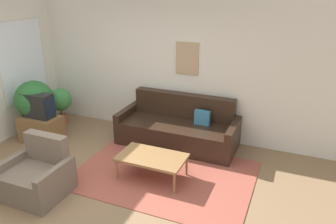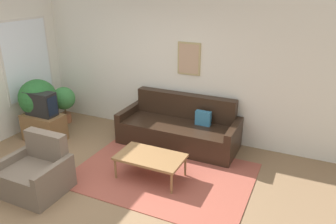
{
  "view_description": "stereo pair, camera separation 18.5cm",
  "coord_description": "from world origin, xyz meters",
  "px_view_note": "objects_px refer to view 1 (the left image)",
  "views": [
    {
      "loc": [
        2.61,
        -3.13,
        2.86
      ],
      "look_at": [
        0.66,
        1.53,
        0.85
      ],
      "focal_mm": 35.0,
      "sensor_mm": 36.0,
      "label": 1
    },
    {
      "loc": [
        2.78,
        -3.05,
        2.86
      ],
      "look_at": [
        0.66,
        1.53,
        0.85
      ],
      "focal_mm": 35.0,
      "sensor_mm": 36.0,
      "label": 2
    }
  ],
  "objects_px": {
    "coffee_table": "(152,158)",
    "tv": "(38,105)",
    "potted_plant_tall": "(35,101)",
    "armchair": "(37,176)",
    "couch": "(178,129)"
  },
  "relations": [
    {
      "from": "coffee_table",
      "to": "armchair",
      "type": "height_order",
      "value": "armchair"
    },
    {
      "from": "couch",
      "to": "tv",
      "type": "bearing_deg",
      "value": -159.08
    },
    {
      "from": "coffee_table",
      "to": "tv",
      "type": "distance_m",
      "value": 2.53
    },
    {
      "from": "couch",
      "to": "tv",
      "type": "height_order",
      "value": "tv"
    },
    {
      "from": "couch",
      "to": "coffee_table",
      "type": "xyz_separation_m",
      "value": [
        0.04,
        -1.25,
        0.04
      ]
    },
    {
      "from": "armchair",
      "to": "potted_plant_tall",
      "type": "height_order",
      "value": "potted_plant_tall"
    },
    {
      "from": "coffee_table",
      "to": "tv",
      "type": "bearing_deg",
      "value": 172.56
    },
    {
      "from": "couch",
      "to": "armchair",
      "type": "relative_size",
      "value": 2.55
    },
    {
      "from": "coffee_table",
      "to": "potted_plant_tall",
      "type": "distance_m",
      "value": 2.78
    },
    {
      "from": "tv",
      "to": "armchair",
      "type": "height_order",
      "value": "tv"
    },
    {
      "from": "tv",
      "to": "potted_plant_tall",
      "type": "distance_m",
      "value": 0.28
    },
    {
      "from": "tv",
      "to": "armchair",
      "type": "bearing_deg",
      "value": -49.28
    },
    {
      "from": "coffee_table",
      "to": "armchair",
      "type": "distance_m",
      "value": 1.67
    },
    {
      "from": "couch",
      "to": "potted_plant_tall",
      "type": "xyz_separation_m",
      "value": [
        -2.66,
        -0.76,
        0.43
      ]
    },
    {
      "from": "coffee_table",
      "to": "potted_plant_tall",
      "type": "bearing_deg",
      "value": 169.75
    }
  ]
}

